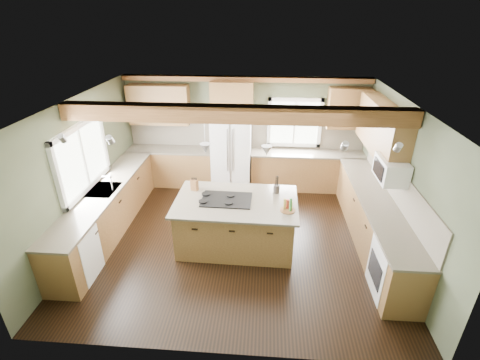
{
  "coord_description": "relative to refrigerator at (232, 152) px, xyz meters",
  "views": [
    {
      "loc": [
        0.47,
        -5.45,
        3.95
      ],
      "look_at": [
        0.04,
        0.3,
        1.09
      ],
      "focal_mm": 26.0,
      "sensor_mm": 36.0,
      "label": 1
    }
  ],
  "objects": [
    {
      "name": "floor",
      "position": [
        0.3,
        -2.12,
        -0.9
      ],
      "size": [
        5.6,
        5.6,
        0.0
      ],
      "primitive_type": "plane",
      "color": "black",
      "rests_on": "ground"
    },
    {
      "name": "ceiling",
      "position": [
        0.3,
        -2.12,
        1.7
      ],
      "size": [
        5.6,
        5.6,
        0.0
      ],
      "primitive_type": "plane",
      "rotation": [
        3.14,
        0.0,
        0.0
      ],
      "color": "silver",
      "rests_on": "wall_back"
    },
    {
      "name": "wall_back",
      "position": [
        0.3,
        0.38,
        0.4
      ],
      "size": [
        5.6,
        0.0,
        5.6
      ],
      "primitive_type": "plane",
      "rotation": [
        1.57,
        0.0,
        0.0
      ],
      "color": "#424933",
      "rests_on": "ground"
    },
    {
      "name": "wall_left",
      "position": [
        -2.5,
        -2.12,
        0.4
      ],
      "size": [
        0.0,
        5.0,
        5.0
      ],
      "primitive_type": "plane",
      "rotation": [
        1.57,
        0.0,
        1.57
      ],
      "color": "#424933",
      "rests_on": "ground"
    },
    {
      "name": "wall_right",
      "position": [
        3.1,
        -2.12,
        0.4
      ],
      "size": [
        0.0,
        5.0,
        5.0
      ],
      "primitive_type": "plane",
      "rotation": [
        1.57,
        0.0,
        -1.57
      ],
      "color": "#424933",
      "rests_on": "ground"
    },
    {
      "name": "ceiling_beam",
      "position": [
        0.3,
        -2.3,
        1.57
      ],
      "size": [
        5.55,
        0.26,
        0.26
      ],
      "primitive_type": "cube",
      "color": "#553118",
      "rests_on": "ceiling"
    },
    {
      "name": "soffit_trim",
      "position": [
        0.3,
        0.28,
        1.64
      ],
      "size": [
        5.55,
        0.2,
        0.1
      ],
      "primitive_type": "cube",
      "color": "#553118",
      "rests_on": "ceiling"
    },
    {
      "name": "backsplash_back",
      "position": [
        0.3,
        0.36,
        0.31
      ],
      "size": [
        5.58,
        0.03,
        0.58
      ],
      "primitive_type": "cube",
      "color": "brown",
      "rests_on": "wall_back"
    },
    {
      "name": "backsplash_right",
      "position": [
        3.08,
        -2.07,
        0.31
      ],
      "size": [
        0.03,
        3.7,
        0.58
      ],
      "primitive_type": "cube",
      "color": "brown",
      "rests_on": "wall_right"
    },
    {
      "name": "base_cab_back_left",
      "position": [
        -1.49,
        0.08,
        -0.46
      ],
      "size": [
        2.02,
        0.6,
        0.88
      ],
      "primitive_type": "cube",
      "color": "brown",
      "rests_on": "floor"
    },
    {
      "name": "counter_back_left",
      "position": [
        -1.49,
        0.08,
        0.0
      ],
      "size": [
        2.06,
        0.64,
        0.04
      ],
      "primitive_type": "cube",
      "color": "#433C31",
      "rests_on": "base_cab_back_left"
    },
    {
      "name": "base_cab_back_right",
      "position": [
        1.79,
        0.08,
        -0.46
      ],
      "size": [
        2.62,
        0.6,
        0.88
      ],
      "primitive_type": "cube",
      "color": "brown",
      "rests_on": "floor"
    },
    {
      "name": "counter_back_right",
      "position": [
        1.79,
        0.08,
        0.0
      ],
      "size": [
        2.66,
        0.64,
        0.04
      ],
      "primitive_type": "cube",
      "color": "#433C31",
      "rests_on": "base_cab_back_right"
    },
    {
      "name": "base_cab_left",
      "position": [
        -2.2,
        -2.07,
        -0.46
      ],
      "size": [
        0.6,
        3.7,
        0.88
      ],
      "primitive_type": "cube",
      "color": "brown",
      "rests_on": "floor"
    },
    {
      "name": "counter_left",
      "position": [
        -2.2,
        -2.07,
        0.0
      ],
      "size": [
        0.64,
        3.74,
        0.04
      ],
      "primitive_type": "cube",
      "color": "#433C31",
      "rests_on": "base_cab_left"
    },
    {
      "name": "base_cab_right",
      "position": [
        2.8,
        -2.07,
        -0.46
      ],
      "size": [
        0.6,
        3.7,
        0.88
      ],
      "primitive_type": "cube",
      "color": "brown",
      "rests_on": "floor"
    },
    {
      "name": "counter_right",
      "position": [
        2.8,
        -2.07,
        0.0
      ],
      "size": [
        0.64,
        3.74,
        0.04
      ],
      "primitive_type": "cube",
      "color": "#433C31",
      "rests_on": "base_cab_right"
    },
    {
      "name": "upper_cab_back_left",
      "position": [
        -1.69,
        0.21,
        1.05
      ],
      "size": [
        1.4,
        0.35,
        0.9
      ],
      "primitive_type": "cube",
      "color": "brown",
      "rests_on": "wall_back"
    },
    {
      "name": "upper_cab_over_fridge",
      "position": [
        -0.0,
        0.21,
        1.25
      ],
      "size": [
        0.96,
        0.35,
        0.7
      ],
      "primitive_type": "cube",
      "color": "brown",
      "rests_on": "wall_back"
    },
    {
      "name": "upper_cab_right",
      "position": [
        2.92,
        -1.22,
        1.05
      ],
      "size": [
        0.35,
        2.2,
        0.9
      ],
      "primitive_type": "cube",
      "color": "brown",
      "rests_on": "wall_right"
    },
    {
      "name": "upper_cab_back_corner",
      "position": [
        2.6,
        0.21,
        1.05
      ],
      "size": [
        0.9,
        0.35,
        0.9
      ],
      "primitive_type": "cube",
      "color": "brown",
      "rests_on": "wall_back"
    },
    {
      "name": "window_left",
      "position": [
        -2.48,
        -2.07,
        0.65
      ],
      "size": [
        0.04,
        1.6,
        1.05
      ],
      "primitive_type": "cube",
      "color": "white",
      "rests_on": "wall_left"
    },
    {
      "name": "window_back",
      "position": [
        1.45,
        0.36,
        0.65
      ],
      "size": [
        1.1,
        0.04,
        1.0
      ],
      "primitive_type": "cube",
      "color": "white",
      "rests_on": "wall_back"
    },
    {
      "name": "sink",
      "position": [
        -2.2,
        -2.07,
        0.01
      ],
      "size": [
        0.5,
        0.65,
        0.03
      ],
      "primitive_type": "cube",
      "color": "#262628",
      "rests_on": "counter_left"
    },
    {
      "name": "faucet",
      "position": [
        -2.02,
        -2.07,
        0.15
      ],
      "size": [
        0.02,
        0.02,
        0.28
      ],
      "primitive_type": "cylinder",
      "color": "#B2B2B7",
      "rests_on": "sink"
    },
    {
      "name": "dishwasher",
      "position": [
        -2.19,
        -3.37,
        -0.47
      ],
      "size": [
        0.6,
        0.6,
        0.84
      ],
      "primitive_type": "cube",
      "color": "white",
      "rests_on": "floor"
    },
    {
      "name": "oven",
      "position": [
        2.79,
        -3.37,
        -0.47
      ],
      "size": [
        0.6,
        0.72,
        0.84
      ],
      "primitive_type": "cube",
      "color": "white",
      "rests_on": "floor"
    },
    {
      "name": "microwave",
      "position": [
        2.88,
        -2.17,
        0.65
      ],
      "size": [
        0.4,
        0.7,
        0.38
      ],
      "primitive_type": "cube",
      "color": "white",
      "rests_on": "wall_right"
    },
    {
      "name": "pendant_left",
      "position": [
        -0.2,
        -2.29,
        0.98
      ],
      "size": [
        0.18,
        0.18,
        0.16
      ],
      "primitive_type": "cone",
      "rotation": [
        3.14,
        0.0,
        0.0
      ],
      "color": "#B2B2B7",
      "rests_on": "ceiling"
    },
    {
      "name": "pendant_right",
      "position": [
        0.81,
        -2.31,
        0.98
      ],
      "size": [
        0.18,
        0.18,
        0.16
      ],
      "primitive_type": "cone",
      "rotation": [
        3.14,
        0.0,
        0.0
      ],
      "color": "#B2B2B7",
      "rests_on": "ceiling"
    },
    {
      "name": "refrigerator",
      "position": [
        0.0,
        0.0,
        0.0
      ],
      "size": [
        0.9,
        0.74,
        1.8
      ],
      "primitive_type": "cube",
      "color": "white",
      "rests_on": "floor"
    },
    {
      "name": "island",
      "position": [
        0.3,
        -2.3,
        -0.46
      ],
      "size": [
        2.04,
        1.28,
        0.88
      ],
      "primitive_type": "cube",
      "rotation": [
        0.0,
        0.0,
        -0.02
      ],
      "color": "brown",
      "rests_on": "floor"
    },
    {
      "name": "island_top",
      "position": [
        0.3,
        -2.3,
        0.0
      ],
      "size": [
        2.18,
        1.41,
        0.04
      ],
      "primitive_type": "cube",
      "rotation": [
        0.0,
        0.0,
        -0.02
      ],
      "color": "#433C31",
      "rests_on": "island"
    },
    {
      "name": "cooktop",
      "position": [
        0.14,
        -2.29,
        0.03
      ],
      "size": [
        0.89,
        0.6,
        0.02
      ],
      "primitive_type": "cube",
      "rotation": [
        0.0,
        0.0,
        -0.02
      ],
      "color": "black",
      "rests_on": "island_top"
    },
    {
      "name": "knife_block",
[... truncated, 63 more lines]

